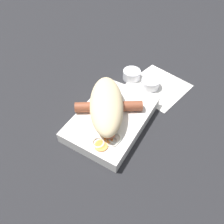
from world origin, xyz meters
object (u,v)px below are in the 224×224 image
bread_roll (107,104)px  sausage (109,107)px  food_tray (112,119)px  condiment_cup_far (132,75)px  condiment_cup_near (150,84)px

bread_roll → sausage: (0.01, -0.00, -0.02)m
food_tray → bread_roll: 0.05m
bread_roll → sausage: bearing=-5.0°
sausage → food_tray: bearing=-121.8°
food_tray → condiment_cup_far: size_ratio=4.35×
food_tray → bread_roll: bearing=82.7°
condiment_cup_far → condiment_cup_near: bearing=-99.1°
food_tray → bread_roll: (0.00, 0.02, 0.04)m
sausage → condiment_cup_far: size_ratio=3.08×
bread_roll → condiment_cup_far: (0.19, 0.02, -0.05)m
condiment_cup_far → food_tray: bearing=-168.0°
condiment_cup_near → food_tray: bearing=170.9°
bread_roll → condiment_cup_near: (0.18, -0.04, -0.05)m
sausage → condiment_cup_near: (0.17, -0.04, -0.03)m
sausage → condiment_cup_far: sausage is taller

